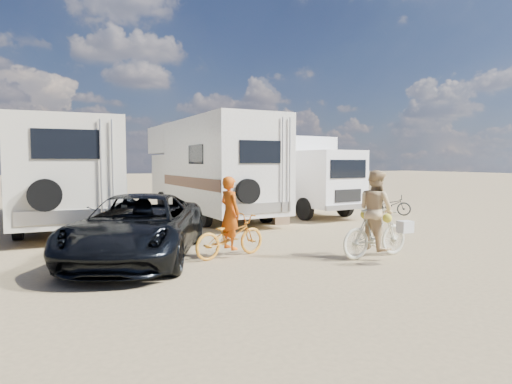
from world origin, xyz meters
name	(u,v)px	position (x,y,z in m)	size (l,w,h in m)	color
ground	(314,252)	(0.00, 0.00, 0.00)	(140.00, 140.00, 0.00)	tan
rv_main	(208,169)	(-0.13, 7.48, 1.83)	(2.50, 8.58, 3.65)	white
rv_left	(67,175)	(-5.16, 7.34, 1.67)	(2.80, 8.75, 3.33)	beige
box_truck	(297,176)	(3.44, 6.85, 1.55)	(2.19, 5.96, 3.09)	white
dark_suv	(138,227)	(-3.88, 1.00, 0.71)	(2.34, 5.08, 1.41)	black
bike_man	(230,236)	(-1.98, 0.37, 0.47)	(0.62, 1.79, 0.94)	orange
bike_woman	(375,233)	(0.95, -1.01, 0.55)	(0.51, 1.81, 1.09)	beige
rider_man	(230,221)	(-1.98, 0.37, 0.81)	(0.59, 0.39, 1.63)	#CD510F
rider_woman	(376,218)	(0.95, -1.01, 0.88)	(0.86, 0.67, 1.76)	tan
bike_parked	(390,205)	(6.56, 4.85, 0.41)	(0.55, 1.56, 0.82)	#262826
cooler	(173,232)	(-2.63, 3.03, 0.22)	(0.56, 0.40, 0.45)	#2D5D8C
crate	(281,218)	(1.47, 4.50, 0.20)	(0.50, 0.50, 0.40)	#9C7B5C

